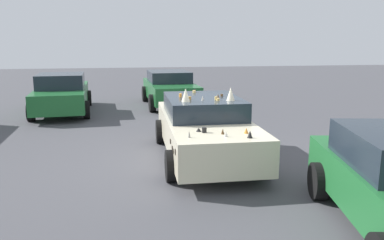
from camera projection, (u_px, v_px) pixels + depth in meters
name	position (u px, v px, depth m)	size (l,w,h in m)	color
ground_plane	(205.00, 157.00, 9.17)	(60.00, 60.00, 0.00)	#47474C
art_car_decorated	(204.00, 127.00, 9.06)	(4.71, 2.10, 1.68)	beige
parked_sedan_near_left	(62.00, 94.00, 14.56)	(4.63, 2.26, 1.47)	#1E602D
parked_sedan_far_right	(170.00, 88.00, 16.23)	(4.38, 2.23, 1.41)	#1E602D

